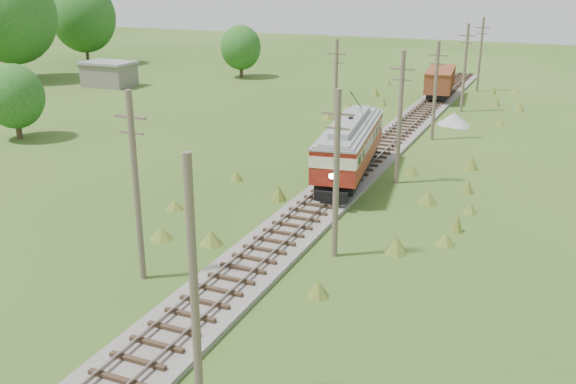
% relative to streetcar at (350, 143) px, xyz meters
% --- Properties ---
extents(railbed_main, '(3.60, 96.00, 0.57)m').
position_rel_streetcar_xyz_m(railbed_main, '(-0.00, 3.70, -2.48)').
color(railbed_main, '#605B54').
rests_on(railbed_main, ground).
extents(streetcar, '(4.71, 12.76, 5.77)m').
position_rel_streetcar_xyz_m(streetcar, '(0.00, 0.00, 0.00)').
color(streetcar, black).
rests_on(streetcar, ground).
extents(gondola, '(3.71, 8.92, 2.88)m').
position_rel_streetcar_xyz_m(gondola, '(-0.00, 32.33, -0.56)').
color(gondola, black).
rests_on(gondola, ground).
extents(gravel_pile, '(3.14, 3.34, 1.14)m').
position_rel_streetcar_xyz_m(gravel_pile, '(3.85, 20.15, -2.14)').
color(gravel_pile, gray).
rests_on(gravel_pile, ground).
extents(utility_pole_r_1, '(0.30, 0.30, 8.80)m').
position_rel_streetcar_xyz_m(utility_pole_r_1, '(3.10, -25.30, 1.73)').
color(utility_pole_r_1, brown).
rests_on(utility_pole_r_1, ground).
extents(utility_pole_r_2, '(1.60, 0.30, 8.60)m').
position_rel_streetcar_xyz_m(utility_pole_r_2, '(3.30, -12.30, 1.75)').
color(utility_pole_r_2, brown).
rests_on(utility_pole_r_2, ground).
extents(utility_pole_r_3, '(1.60, 0.30, 9.00)m').
position_rel_streetcar_xyz_m(utility_pole_r_3, '(3.20, 0.70, 1.95)').
color(utility_pole_r_3, brown).
rests_on(utility_pole_r_3, ground).
extents(utility_pole_r_4, '(1.60, 0.30, 8.40)m').
position_rel_streetcar_xyz_m(utility_pole_r_4, '(3.00, 13.70, 1.65)').
color(utility_pole_r_4, brown).
rests_on(utility_pole_r_4, ground).
extents(utility_pole_r_5, '(1.60, 0.30, 8.90)m').
position_rel_streetcar_xyz_m(utility_pole_r_5, '(3.40, 26.70, 1.90)').
color(utility_pole_r_5, brown).
rests_on(utility_pole_r_5, ground).
extents(utility_pole_r_6, '(1.60, 0.30, 8.70)m').
position_rel_streetcar_xyz_m(utility_pole_r_6, '(3.20, 39.70, 1.80)').
color(utility_pole_r_6, brown).
rests_on(utility_pole_r_6, ground).
extents(utility_pole_l_a, '(1.60, 0.30, 9.00)m').
position_rel_streetcar_xyz_m(utility_pole_l_a, '(-4.20, -18.30, 1.95)').
color(utility_pole_l_a, brown).
rests_on(utility_pole_l_a, ground).
extents(utility_pole_l_b, '(1.60, 0.30, 8.60)m').
position_rel_streetcar_xyz_m(utility_pole_l_b, '(-4.50, 9.70, 1.75)').
color(utility_pole_l_b, brown).
rests_on(utility_pole_l_b, ground).
extents(tree_left_4, '(11.34, 11.34, 14.61)m').
position_rel_streetcar_xyz_m(tree_left_4, '(-54.00, 23.70, 5.69)').
color(tree_left_4, '#38281C').
rests_on(tree_left_4, ground).
extents(tree_left_5, '(9.66, 9.66, 12.44)m').
position_rel_streetcar_xyz_m(tree_left_5, '(-56.00, 39.70, 4.45)').
color(tree_left_5, '#38281C').
rests_on(tree_left_5, ground).
extents(tree_mid_a, '(5.46, 5.46, 7.03)m').
position_rel_streetcar_xyz_m(tree_mid_a, '(-28.00, 37.70, 1.35)').
color(tree_mid_a, '#38281C').
rests_on(tree_mid_a, ground).
extents(tree_mid_c, '(5.04, 5.04, 6.49)m').
position_rel_streetcar_xyz_m(tree_mid_c, '(-30.00, -0.30, 1.04)').
color(tree_mid_c, '#38281C').
rests_on(tree_mid_c, ground).
extents(shed, '(6.40, 4.40, 3.10)m').
position_rel_streetcar_xyz_m(shed, '(-40.00, 24.70, -1.10)').
color(shed, slate).
rests_on(shed, ground).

